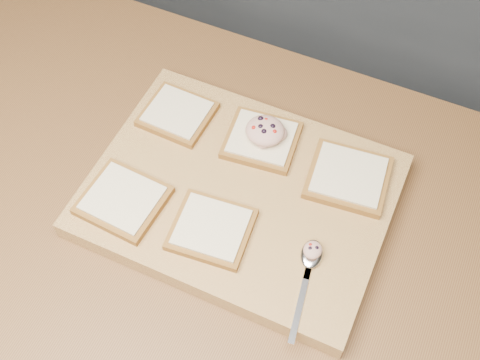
# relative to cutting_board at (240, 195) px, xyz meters

# --- Properties ---
(island_counter) EXTENTS (2.00, 0.80, 0.90)m
(island_counter) POSITION_rel_cutting_board_xyz_m (0.08, -0.06, -0.46)
(island_counter) COLOR slate
(island_counter) RESTS_ON ground
(cutting_board) EXTENTS (0.46, 0.35, 0.04)m
(cutting_board) POSITION_rel_cutting_board_xyz_m (0.00, 0.00, 0.00)
(cutting_board) COLOR tan
(cutting_board) RESTS_ON island_counter
(bread_far_left) EXTENTS (0.11, 0.10, 0.02)m
(bread_far_left) POSITION_rel_cutting_board_xyz_m (-0.16, 0.09, 0.03)
(bread_far_left) COLOR brown
(bread_far_left) RESTS_ON cutting_board
(bread_far_center) EXTENTS (0.12, 0.12, 0.02)m
(bread_far_center) POSITION_rel_cutting_board_xyz_m (-0.01, 0.10, 0.03)
(bread_far_center) COLOR brown
(bread_far_center) RESTS_ON cutting_board
(bread_far_right) EXTENTS (0.13, 0.12, 0.02)m
(bread_far_right) POSITION_rel_cutting_board_xyz_m (0.15, 0.09, 0.03)
(bread_far_right) COLOR brown
(bread_far_right) RESTS_ON cutting_board
(bread_near_left) EXTENTS (0.12, 0.12, 0.02)m
(bread_near_left) POSITION_rel_cutting_board_xyz_m (-0.15, -0.10, 0.03)
(bread_near_left) COLOR brown
(bread_near_left) RESTS_ON cutting_board
(bread_near_center) EXTENTS (0.12, 0.12, 0.02)m
(bread_near_center) POSITION_rel_cutting_board_xyz_m (-0.01, -0.08, 0.03)
(bread_near_center) COLOR brown
(bread_near_center) RESTS_ON cutting_board
(tuna_salad_dollop) EXTENTS (0.06, 0.06, 0.03)m
(tuna_salad_dollop) POSITION_rel_cutting_board_xyz_m (-0.00, 0.10, 0.05)
(tuna_salad_dollop) COLOR tan
(tuna_salad_dollop) RESTS_ON bread_far_center
(spoon) EXTENTS (0.04, 0.16, 0.01)m
(spoon) POSITION_rel_cutting_board_xyz_m (0.14, -0.07, 0.02)
(spoon) COLOR silver
(spoon) RESTS_ON cutting_board
(spoon_salad) EXTENTS (0.03, 0.03, 0.02)m
(spoon_salad) POSITION_rel_cutting_board_xyz_m (0.14, -0.06, 0.04)
(spoon_salad) COLOR tan
(spoon_salad) RESTS_ON spoon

